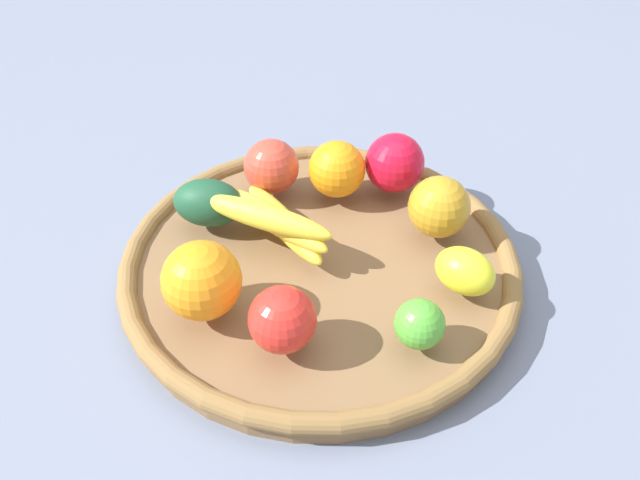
{
  "coord_description": "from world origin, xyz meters",
  "views": [
    {
      "loc": [
        -0.56,
        -0.06,
        0.55
      ],
      "look_at": [
        0.0,
        0.0,
        0.06
      ],
      "focal_mm": 38.03,
      "sensor_mm": 36.0,
      "label": 1
    }
  ],
  "objects_px": {
    "banana_bunch": "(274,220)",
    "orange_1": "(202,281)",
    "lemon_0": "(465,271)",
    "orange_0": "(337,169)",
    "apple_2": "(395,163)",
    "apple_0": "(271,167)",
    "apple_1": "(439,207)",
    "apple_3": "(282,320)",
    "avocado": "(208,203)",
    "lime_0": "(420,324)"
  },
  "relations": [
    {
      "from": "lemon_0",
      "to": "lime_0",
      "type": "distance_m",
      "value": 0.09
    },
    {
      "from": "lime_0",
      "to": "apple_1",
      "type": "height_order",
      "value": "apple_1"
    },
    {
      "from": "lemon_0",
      "to": "orange_1",
      "type": "height_order",
      "value": "orange_1"
    },
    {
      "from": "lemon_0",
      "to": "apple_1",
      "type": "xyz_separation_m",
      "value": [
        0.09,
        0.03,
        0.01
      ]
    },
    {
      "from": "apple_2",
      "to": "apple_1",
      "type": "bearing_deg",
      "value": -146.56
    },
    {
      "from": "banana_bunch",
      "to": "apple_2",
      "type": "relative_size",
      "value": 2.22
    },
    {
      "from": "avocado",
      "to": "apple_2",
      "type": "distance_m",
      "value": 0.23
    },
    {
      "from": "orange_0",
      "to": "lime_0",
      "type": "relative_size",
      "value": 1.4
    },
    {
      "from": "apple_0",
      "to": "apple_1",
      "type": "xyz_separation_m",
      "value": [
        -0.06,
        -0.2,
        0.0
      ]
    },
    {
      "from": "apple_2",
      "to": "lime_0",
      "type": "xyz_separation_m",
      "value": [
        -0.25,
        -0.03,
        -0.01
      ]
    },
    {
      "from": "banana_bunch",
      "to": "orange_0",
      "type": "height_order",
      "value": "orange_0"
    },
    {
      "from": "lemon_0",
      "to": "lime_0",
      "type": "bearing_deg",
      "value": 149.59
    },
    {
      "from": "apple_3",
      "to": "lemon_0",
      "type": "bearing_deg",
      "value": -61.48
    },
    {
      "from": "orange_0",
      "to": "apple_0",
      "type": "distance_m",
      "value": 0.08
    },
    {
      "from": "apple_2",
      "to": "apple_0",
      "type": "xyz_separation_m",
      "value": [
        -0.02,
        0.15,
        -0.0
      ]
    },
    {
      "from": "orange_0",
      "to": "orange_1",
      "type": "height_order",
      "value": "orange_1"
    },
    {
      "from": "apple_3",
      "to": "orange_1",
      "type": "bearing_deg",
      "value": 67.63
    },
    {
      "from": "apple_2",
      "to": "orange_1",
      "type": "xyz_separation_m",
      "value": [
        -0.23,
        0.18,
        0.0
      ]
    },
    {
      "from": "apple_3",
      "to": "lime_0",
      "type": "distance_m",
      "value": 0.13
    },
    {
      "from": "lemon_0",
      "to": "orange_0",
      "type": "relative_size",
      "value": 0.95
    },
    {
      "from": "lime_0",
      "to": "apple_1",
      "type": "bearing_deg",
      "value": -6.79
    },
    {
      "from": "apple_0",
      "to": "apple_2",
      "type": "bearing_deg",
      "value": -81.81
    },
    {
      "from": "apple_3",
      "to": "orange_0",
      "type": "relative_size",
      "value": 0.95
    },
    {
      "from": "banana_bunch",
      "to": "lemon_0",
      "type": "bearing_deg",
      "value": -104.87
    },
    {
      "from": "apple_3",
      "to": "lime_0",
      "type": "xyz_separation_m",
      "value": [
        0.02,
        -0.13,
        -0.01
      ]
    },
    {
      "from": "lemon_0",
      "to": "orange_1",
      "type": "bearing_deg",
      "value": 102.97
    },
    {
      "from": "banana_bunch",
      "to": "orange_1",
      "type": "relative_size",
      "value": 2.01
    },
    {
      "from": "lemon_0",
      "to": "orange_0",
      "type": "distance_m",
      "value": 0.21
    },
    {
      "from": "lemon_0",
      "to": "apple_2",
      "type": "bearing_deg",
      "value": 24.84
    },
    {
      "from": "banana_bunch",
      "to": "lemon_0",
      "type": "xyz_separation_m",
      "value": [
        -0.06,
        -0.21,
        -0.0
      ]
    },
    {
      "from": "apple_3",
      "to": "lime_0",
      "type": "bearing_deg",
      "value": -82.73
    },
    {
      "from": "banana_bunch",
      "to": "lime_0",
      "type": "xyz_separation_m",
      "value": [
        -0.13,
        -0.16,
        -0.0
      ]
    },
    {
      "from": "orange_0",
      "to": "apple_0",
      "type": "bearing_deg",
      "value": 91.9
    },
    {
      "from": "lime_0",
      "to": "apple_0",
      "type": "relative_size",
      "value": 0.73
    },
    {
      "from": "avocado",
      "to": "apple_0",
      "type": "xyz_separation_m",
      "value": [
        0.07,
        -0.06,
        0.01
      ]
    },
    {
      "from": "lime_0",
      "to": "apple_1",
      "type": "relative_size",
      "value": 0.7
    },
    {
      "from": "apple_0",
      "to": "apple_1",
      "type": "bearing_deg",
      "value": -106.06
    },
    {
      "from": "lemon_0",
      "to": "apple_2",
      "type": "xyz_separation_m",
      "value": [
        0.17,
        0.08,
        0.01
      ]
    },
    {
      "from": "avocado",
      "to": "orange_1",
      "type": "distance_m",
      "value": 0.14
    },
    {
      "from": "banana_bunch",
      "to": "orange_0",
      "type": "distance_m",
      "value": 0.11
    },
    {
      "from": "banana_bunch",
      "to": "apple_3",
      "type": "bearing_deg",
      "value": -167.62
    },
    {
      "from": "apple_2",
      "to": "orange_1",
      "type": "height_order",
      "value": "orange_1"
    },
    {
      "from": "banana_bunch",
      "to": "apple_1",
      "type": "bearing_deg",
      "value": -79.15
    },
    {
      "from": "orange_0",
      "to": "avocado",
      "type": "bearing_deg",
      "value": 117.35
    },
    {
      "from": "orange_0",
      "to": "lime_0",
      "type": "bearing_deg",
      "value": -156.25
    },
    {
      "from": "avocado",
      "to": "lime_0",
      "type": "height_order",
      "value": "avocado"
    },
    {
      "from": "lime_0",
      "to": "orange_1",
      "type": "height_order",
      "value": "orange_1"
    },
    {
      "from": "orange_1",
      "to": "apple_0",
      "type": "xyz_separation_m",
      "value": [
        0.21,
        -0.03,
        -0.01
      ]
    },
    {
      "from": "lemon_0",
      "to": "apple_3",
      "type": "height_order",
      "value": "apple_3"
    },
    {
      "from": "orange_0",
      "to": "lime_0",
      "type": "distance_m",
      "value": 0.25
    }
  ]
}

